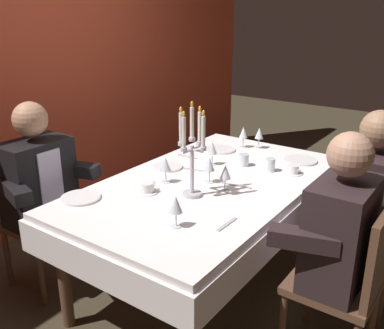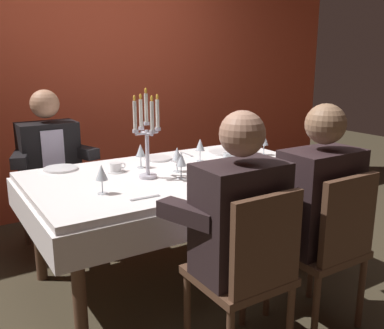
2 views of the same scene
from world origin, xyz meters
name	(u,v)px [view 1 (image 1 of 2)]	position (x,y,z in m)	size (l,w,h in m)	color
ground_plane	(207,281)	(0.00, 0.00, 0.00)	(12.00, 12.00, 0.00)	#3C3323
back_wall	(34,63)	(0.00, 1.66, 1.35)	(6.00, 0.12, 2.70)	#CE492E
dining_table	(209,198)	(0.00, 0.00, 0.62)	(1.94, 1.14, 0.74)	white
candelabra	(192,153)	(-0.25, -0.04, 1.00)	(0.19, 0.19, 0.55)	silver
dinner_plate_0	(220,150)	(0.57, 0.27, 0.75)	(0.23, 0.23, 0.01)	white
dinner_plate_1	(81,198)	(-0.65, 0.44, 0.75)	(0.22, 0.22, 0.01)	white
dinner_plate_2	(167,167)	(0.04, 0.36, 0.75)	(0.21, 0.21, 0.01)	white
dinner_plate_3	(300,160)	(0.69, -0.32, 0.75)	(0.23, 0.23, 0.01)	white
wine_glass_0	(212,148)	(0.27, 0.15, 0.86)	(0.07, 0.07, 0.16)	silver
wine_glass_1	(243,133)	(0.74, 0.17, 0.85)	(0.07, 0.07, 0.16)	silver
wine_glass_2	(176,205)	(-0.60, -0.20, 0.86)	(0.07, 0.07, 0.16)	silver
wine_glass_3	(209,165)	(-0.02, -0.01, 0.85)	(0.07, 0.07, 0.16)	silver
wine_glass_4	(166,165)	(-0.17, 0.21, 0.85)	(0.07, 0.07, 0.16)	silver
wine_glass_5	(259,134)	(0.79, 0.06, 0.86)	(0.07, 0.07, 0.16)	silver
wine_glass_6	(225,172)	(-0.08, -0.16, 0.86)	(0.07, 0.07, 0.16)	silver
water_tumbler_0	(244,160)	(0.37, -0.04, 0.78)	(0.07, 0.07, 0.08)	silver
water_tumbler_1	(270,165)	(0.38, -0.24, 0.78)	(0.06, 0.06, 0.09)	silver
coffee_cup_0	(148,188)	(-0.36, 0.19, 0.77)	(0.13, 0.12, 0.06)	white
coffee_cup_1	(293,170)	(0.42, -0.38, 0.77)	(0.13, 0.12, 0.06)	white
knife_0	(236,185)	(0.03, -0.18, 0.74)	(0.19, 0.02, 0.01)	#B7B7BC
spoon_1	(187,157)	(0.30, 0.38, 0.74)	(0.17, 0.02, 0.01)	#B7B7BC
fork_2	(195,170)	(0.10, 0.18, 0.74)	(0.17, 0.02, 0.01)	#B7B7BC
fork_3	(227,224)	(-0.44, -0.39, 0.74)	(0.17, 0.02, 0.01)	#B7B7BC
seated_diner_0	(38,181)	(-0.61, 0.89, 0.74)	(0.63, 0.48, 1.24)	brown
seated_diner_1	(341,233)	(-0.18, -0.89, 0.74)	(0.63, 0.48, 1.24)	brown
seated_diner_2	(371,196)	(0.36, -0.89, 0.74)	(0.63, 0.48, 1.24)	brown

